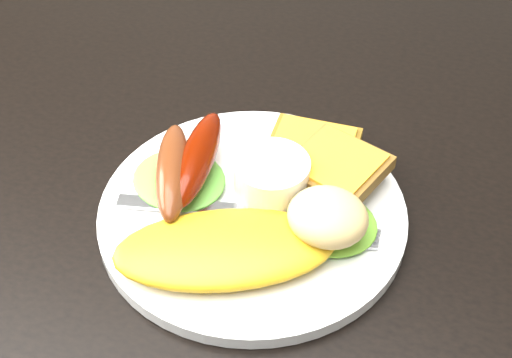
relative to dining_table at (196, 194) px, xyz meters
The scene contains 13 objects.
dining_table is the anchor object (origin of this frame).
dining_chair 0.84m from the dining_table, 78.93° to the left, with size 0.37×0.37×0.04m, color tan.
plate 0.07m from the dining_table, 28.61° to the right, with size 0.23×0.23×0.01m, color white.
lettuce_left 0.04m from the dining_table, 100.22° to the right, with size 0.07×0.07×0.01m, color #35872B.
lettuce_right 0.13m from the dining_table, 16.98° to the right, with size 0.07×0.07×0.01m, color #579D32.
omelette 0.11m from the dining_table, 57.83° to the right, with size 0.15×0.07×0.02m, color yellow.
sausage_a 0.06m from the dining_table, 99.32° to the right, with size 0.03×0.10×0.03m, color brown.
sausage_b 0.05m from the dining_table, 52.27° to the right, with size 0.03×0.11×0.03m, color #5A0900.
ramekin 0.09m from the dining_table, 12.87° to the right, with size 0.06×0.06×0.03m, color white.
toast_a 0.10m from the dining_table, 20.04° to the left, with size 0.07×0.07×0.01m, color brown.
toast_b 0.12m from the dining_table, ahead, with size 0.06×0.06×0.01m, color olive.
potato_salad 0.14m from the dining_table, 22.33° to the right, with size 0.06×0.05×0.03m, color #F5ECB0.
fork 0.06m from the dining_table, 54.21° to the right, with size 0.14×0.01×0.00m, color #ADAFB7.
Camera 1 is at (0.16, -0.38, 1.15)m, focal length 50.00 mm.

